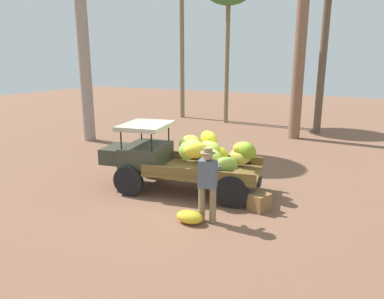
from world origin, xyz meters
The scene contains 5 objects.
ground_plane centered at (0.00, 0.00, 0.00)m, with size 60.00×60.00×0.00m, color brown.
truck centered at (0.22, -0.22, 0.96)m, with size 4.63×2.42×1.86m.
farmer centered at (-1.29, 1.28, 0.99)m, with size 0.52×0.48×1.73m.
wooden_crate centered at (-2.15, 0.11, 0.21)m, with size 0.48×0.42×0.42m, color olive.
loose_banana_bunch centered at (-0.97, 1.54, 0.15)m, with size 0.63×0.39×0.29m, color gold.
Camera 1 is at (-4.42, 8.05, 3.59)m, focal length 33.21 mm.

